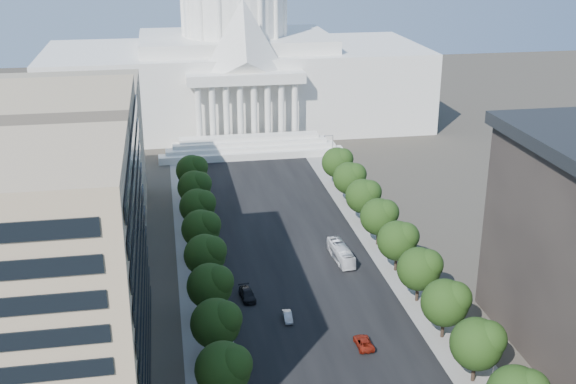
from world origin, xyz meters
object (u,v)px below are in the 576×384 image
car_dark_b (247,295)px  city_bus (341,253)px  car_silver (288,317)px  car_red (364,343)px

car_dark_b → city_bus: size_ratio=0.51×
car_dark_b → car_silver: bearing=-62.1°
car_red → car_dark_b: size_ratio=0.92×
car_silver → car_dark_b: car_dark_b is taller
car_silver → car_red: (10.29, -9.99, 0.07)m
car_red → car_dark_b: 24.41m
car_silver → city_bus: city_bus is taller
car_silver → city_bus: size_ratio=0.35×
car_dark_b → city_bus: bearing=25.2°
car_red → city_bus: (3.93, 30.68, 0.83)m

